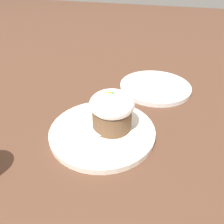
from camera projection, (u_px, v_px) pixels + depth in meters
ground_plane at (102, 134)px, 0.54m from camera, size 4.00×4.00×0.00m
dessert_plate at (102, 131)px, 0.54m from camera, size 0.26×0.26×0.01m
carrot_cake at (112, 110)px, 0.51m from camera, size 0.11×0.11×0.10m
spoon at (95, 131)px, 0.52m from camera, size 0.13×0.05×0.01m
side_plate at (155, 87)px, 0.73m from camera, size 0.23×0.23×0.01m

